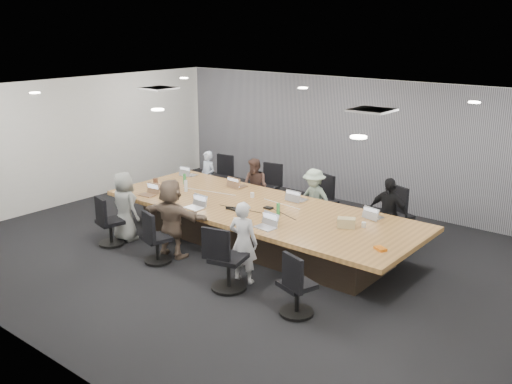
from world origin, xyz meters
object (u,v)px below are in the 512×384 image
Objects in this scene: laptop_2 at (298,199)px; bottle_green_right at (278,209)px; laptop_6 at (265,228)px; chair_7 at (297,290)px; person_2 at (314,199)px; person_6 at (243,242)px; laptop_1 at (238,186)px; person_0 at (208,177)px; person_3 at (388,213)px; chair_1 at (265,192)px; person_1 at (255,187)px; conference_table at (259,225)px; mug_brown at (155,181)px; stapler at (230,208)px; chair_4 at (110,226)px; laptop_0 at (190,175)px; chair_6 at (229,263)px; laptop_4 at (147,195)px; snack_packet at (380,249)px; bottle_green_left at (185,179)px; person_5 at (172,218)px; bottle_clear at (186,186)px; chair_5 at (157,242)px; person_4 at (125,206)px; chair_0 at (218,181)px; laptop_3 at (373,217)px; canvas_bag at (346,223)px; chair_3 at (396,221)px.

bottle_green_right is (0.26, -0.96, 0.10)m from laptop_2.
chair_7 is at bearing -29.31° from laptop_6.
person_6 is at bearing -78.51° from person_2.
person_0 is at bearing -17.58° from laptop_1.
person_2 is at bearing -177.93° from person_3.
person_3 reaches higher than person_2.
person_1 reaches higher than chair_1.
conference_table is 1.40m from person_2.
mug_brown is 2.34m from stapler.
laptop_0 is at bearing 113.53° from chair_4.
chair_6 is at bearing 136.54° from laptop_0.
person_3 is (4.45, 0.55, -0.09)m from laptop_0.
laptop_4 is 4.81m from snack_packet.
laptop_1 is (0.00, -0.55, 0.14)m from person_1.
laptop_6 is 1.54× the size of bottle_green_left.
snack_packet is (3.52, 0.89, 0.06)m from person_5.
bottle_clear is (-2.53, 0.68, 0.10)m from laptop_6.
laptop_6 is (1.63, 0.90, 0.39)m from chair_5.
chair_7 is 4.64m from bottle_green_left.
person_4 is 1.28m from person_5.
chair_0 reaches higher than laptop_4.
person_6 is at bearing -110.26° from person_3.
conference_table is 2.08m from chair_1.
laptop_6 is at bearing 44.89° from chair_5.
laptop_3 is at bearing 161.63° from chair_0.
person_4 is at bearing 103.52° from chair_4.
conference_table is at bearing -177.74° from canvas_bag.
laptop_3 is at bearing 0.24° from person_0.
canvas_bag is (-0.11, -1.63, 0.38)m from chair_3.
chair_3 is at bearing 26.62° from bottle_clear.
laptop_2 is 0.25× the size of person_4.
laptop_2 reaches higher than chair_4.
stapler reaches higher than laptop_4.
chair_0 is 2.90m from person_2.
chair_1 reaches higher than conference_table.
chair_5 is 3.73m from laptop_3.
canvas_bag is at bearing 90.18° from laptop_3.
chair_1 is 0.63× the size of person_6.
laptop_3 is at bearing 11.79° from mug_brown.
person_5 reaches higher than conference_table.
bottle_green_right is at bearing -43.62° from person_1.
bottle_green_left is (-2.92, 1.02, 0.10)m from laptop_6.
person_3 is (1.58, 0.00, 0.05)m from person_2.
chair_1 reaches higher than laptop_1.
laptop_2 is 0.25× the size of person_3.
laptop_2 is 1.38m from stapler.
person_3 is (4.45, 0.00, 0.07)m from person_0.
person_1 is 3.91× the size of laptop_3.
chair_7 is at bearing 136.70° from chair_0.
chair_1 is 2.59m from bottle_green_right.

